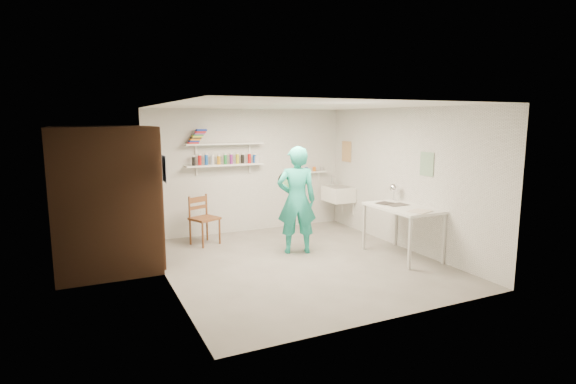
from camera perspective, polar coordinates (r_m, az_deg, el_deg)
name	(u,v)px	position (r m, az deg, el deg)	size (l,w,h in m)	color
floor	(299,263)	(7.10, 1.39, -8.95)	(4.00, 4.50, 0.02)	slate
ceiling	(300,105)	(6.75, 1.48, 10.98)	(4.00, 4.50, 0.02)	silver
wall_back	(248,171)	(8.88, -5.13, 2.69)	(4.00, 0.02, 2.40)	silver
wall_front	(394,214)	(4.93, 13.31, -2.74)	(4.00, 0.02, 2.40)	silver
wall_left	(164,195)	(6.19, -15.43, -0.43)	(0.02, 4.50, 2.40)	silver
wall_right	(404,179)	(7.92, 14.55, 1.64)	(0.02, 4.50, 2.40)	silver
doorway_recess	(154,198)	(7.25, -16.65, -0.72)	(0.02, 0.90, 2.00)	black
corridor_box	(104,198)	(7.17, -22.28, -0.72)	(1.40, 1.50, 2.10)	brown
door_lintel	(152,129)	(7.15, -16.88, 7.61)	(0.06, 1.05, 0.10)	brown
door_jamb_near	(161,203)	(6.77, -15.84, -1.37)	(0.06, 0.10, 2.00)	brown
door_jamb_far	(150,193)	(7.74, -17.07, -0.13)	(0.06, 0.10, 2.00)	brown
shelf_lower	(225,165)	(8.58, -7.99, 3.42)	(1.50, 0.22, 0.03)	white
shelf_upper	(225,144)	(8.55, -8.05, 6.09)	(1.50, 0.22, 0.03)	white
ledge_shelf	(310,172)	(9.35, 2.86, 2.55)	(0.70, 0.14, 0.03)	white
poster_left	(164,169)	(6.20, -15.45, 2.85)	(0.01, 0.28, 0.36)	#334C7F
poster_right_a	(346,152)	(9.32, 7.44, 5.12)	(0.01, 0.34, 0.42)	#995933
poster_right_b	(427,164)	(7.46, 17.21, 3.40)	(0.01, 0.30, 0.38)	#3F724C
belfast_sink	(338,194)	(9.21, 6.42, -0.24)	(0.48, 0.60, 0.30)	white
man	(297,200)	(7.38, 1.11, -1.05)	(0.65, 0.42, 1.78)	#23AF98
wall_clock	(287,181)	(7.49, -0.08, 1.40)	(0.32, 0.32, 0.04)	beige
wooden_chair	(205,219)	(8.09, -10.54, -3.33)	(0.44, 0.41, 0.93)	brown
work_table	(402,232)	(7.49, 14.28, -4.89)	(0.74, 1.24, 0.83)	silver
desk_lamp	(394,188)	(7.88, 13.33, 0.51)	(0.15, 0.15, 0.15)	white
spray_cans	(225,160)	(8.57, -8.00, 4.09)	(1.34, 0.06, 0.17)	black
book_stack	(197,137)	(8.40, -11.48, 6.91)	(0.34, 0.14, 0.25)	red
ledge_pots	(310,169)	(9.35, 2.86, 2.92)	(0.48, 0.07, 0.09)	silver
papers	(403,206)	(7.40, 14.41, -1.73)	(0.30, 0.22, 0.02)	silver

